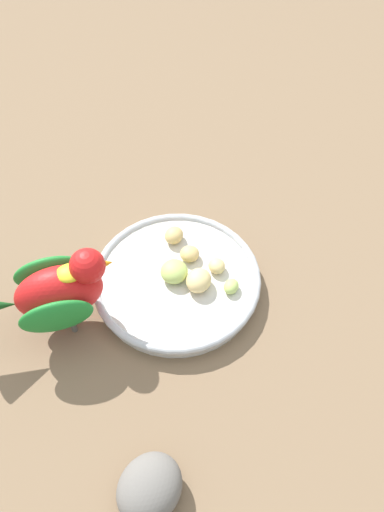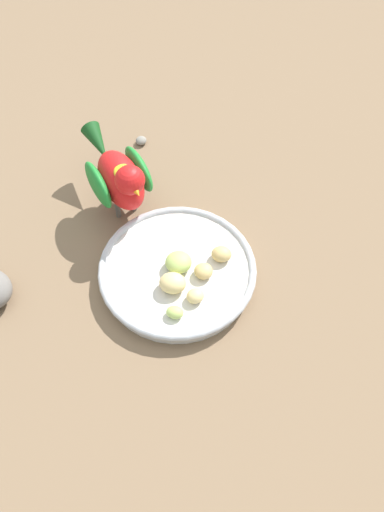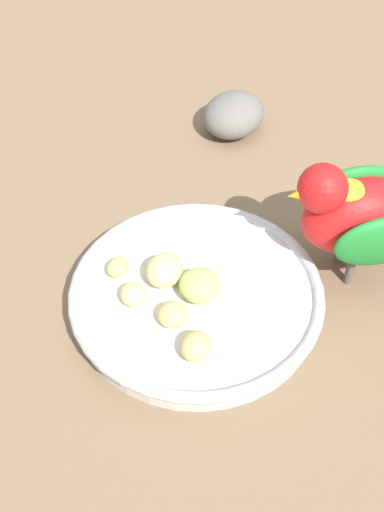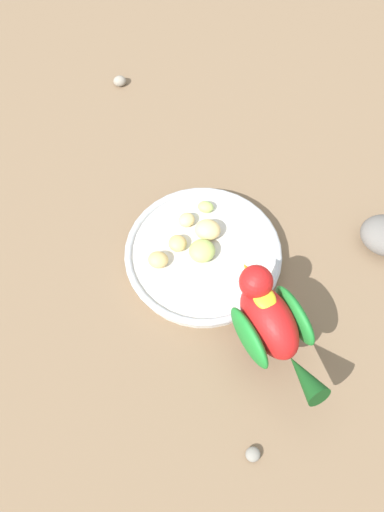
{
  "view_description": "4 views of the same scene",
  "coord_description": "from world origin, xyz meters",
  "views": [
    {
      "loc": [
        0.25,
        0.36,
        0.64
      ],
      "look_at": [
        -0.04,
        0.02,
        0.05
      ],
      "focal_mm": 38.48,
      "sensor_mm": 36.0,
      "label": 1
    },
    {
      "loc": [
        -0.3,
        0.36,
        0.71
      ],
      "look_at": [
        -0.03,
        0.01,
        0.07
      ],
      "focal_mm": 38.99,
      "sensor_mm": 36.0,
      "label": 2
    },
    {
      "loc": [
        -0.25,
        -0.31,
        0.49
      ],
      "look_at": [
        -0.01,
        0.03,
        0.06
      ],
      "focal_mm": 47.87,
      "sensor_mm": 36.0,
      "label": 3
    },
    {
      "loc": [
        0.25,
        -0.32,
        0.78
      ],
      "look_at": [
        -0.01,
        -0.01,
        0.04
      ],
      "focal_mm": 41.31,
      "sensor_mm": 36.0,
      "label": 4
    }
  ],
  "objects": [
    {
      "name": "ground_plane",
      "position": [
        0.0,
        0.0,
        0.0
      ],
      "size": [
        4.0,
        4.0,
        0.0
      ],
      "primitive_type": "plane",
      "color": "#7A6047"
    },
    {
      "name": "feeding_bowl",
      "position": [
        -0.01,
        0.02,
        0.01
      ],
      "size": [
        0.23,
        0.23,
        0.03
      ],
      "color": "beige",
      "rests_on": "ground_plane"
    },
    {
      "name": "apple_piece_0",
      "position": [
        -0.05,
        -0.0,
        0.03
      ],
      "size": [
        0.03,
        0.03,
        0.02
      ],
      "primitive_type": "ellipsoid",
      "rotation": [
        0.0,
        0.0,
        3.07
      ],
      "color": "tan",
      "rests_on": "feeding_bowl"
    },
    {
      "name": "apple_piece_1",
      "position": [
        -0.01,
        0.01,
        0.03
      ],
      "size": [
        0.05,
        0.05,
        0.02
      ],
      "primitive_type": "ellipsoid",
      "rotation": [
        0.0,
        0.0,
        4.07
      ],
      "color": "#B2CC66",
      "rests_on": "feeding_bowl"
    },
    {
      "name": "apple_piece_2",
      "position": [
        -0.06,
        0.04,
        0.03
      ],
      "size": [
        0.03,
        0.03,
        0.02
      ],
      "primitive_type": "ellipsoid",
      "rotation": [
        0.0,
        0.0,
        4.37
      ],
      "color": "#E5C67F",
      "rests_on": "feeding_bowl"
    },
    {
      "name": "apple_piece_3",
      "position": [
        -0.05,
        -0.04,
        0.03
      ],
      "size": [
        0.04,
        0.04,
        0.02
      ],
      "primitive_type": "ellipsoid",
      "rotation": [
        0.0,
        0.0,
        0.52
      ],
      "color": "tan",
      "rests_on": "feeding_bowl"
    },
    {
      "name": "apple_piece_4",
      "position": [
        -0.02,
        0.04,
        0.03
      ],
      "size": [
        0.05,
        0.05,
        0.03
      ],
      "primitive_type": "ellipsoid",
      "rotation": [
        0.0,
        0.0,
        0.52
      ],
      "color": "#E5C67F",
      "rests_on": "feeding_bowl"
    },
    {
      "name": "apple_piece_5",
      "position": [
        -0.05,
        0.08,
        0.03
      ],
      "size": [
        0.03,
        0.03,
        0.01
      ],
      "primitive_type": "ellipsoid",
      "rotation": [
        0.0,
        0.0,
        3.61
      ],
      "color": "#B2CC66",
      "rests_on": "feeding_bowl"
    },
    {
      "name": "parrot",
      "position": [
        0.14,
        -0.04,
        0.08
      ],
      "size": [
        0.19,
        0.12,
        0.14
      ],
      "rotation": [
        0.0,
        0.0,
        2.72
      ],
      "color": "#59544C",
      "rests_on": "ground_plane"
    },
    {
      "name": "pebble_0",
      "position": [
        0.22,
        -0.17,
        0.01
      ],
      "size": [
        0.02,
        0.02,
        0.01
      ],
      "primitive_type": "ellipsoid",
      "rotation": [
        0.0,
        0.0,
        1.58
      ],
      "color": "gray",
      "rests_on": "ground_plane"
    },
    {
      "name": "pebble_1",
      "position": [
        -0.35,
        0.2,
        0.01
      ],
      "size": [
        0.03,
        0.03,
        0.02
      ],
      "primitive_type": "ellipsoid",
      "rotation": [
        0.0,
        0.0,
        3.97
      ],
      "color": "gray",
      "rests_on": "ground_plane"
    }
  ]
}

